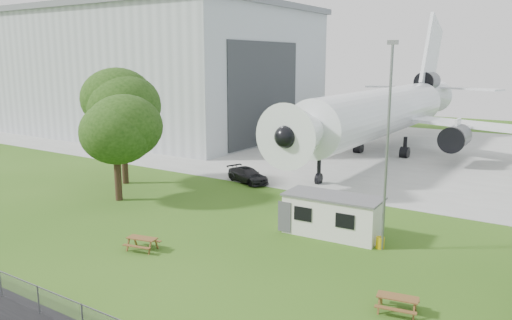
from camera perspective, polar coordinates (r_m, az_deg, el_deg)
The scene contains 11 objects.
ground at distance 29.57m, azimuth -5.47°, elevation -10.65°, with size 160.00×160.00×0.00m, color #477122.
concrete_apron at distance 62.74m, azimuth 16.69°, elevation 0.81°, with size 120.00×46.00×0.03m, color #B7B7B2.
hangar at distance 79.58m, azimuth -10.93°, elevation 10.05°, with size 43.00×31.00×18.55m.
airliner at distance 60.59m, azimuth 14.57°, elevation 5.59°, with size 46.36×47.73×17.69m.
site_cabin at distance 32.41m, azimuth 8.76°, elevation -6.25°, with size 6.81×3.00×2.62m.
picnic_west at distance 30.79m, azimuth -12.84°, elevation -9.97°, with size 1.80×1.50×0.76m, color brown, non-canonical shape.
picnic_east at distance 24.13m, azimuth 15.79°, elevation -16.40°, with size 1.80×1.50×0.76m, color brown, non-canonical shape.
lamp_mast at distance 29.39m, azimuth 14.75°, elevation 1.09°, with size 0.16×0.16×12.00m, color slate.
tree_west_big at distance 45.82m, azimuth -15.12°, elevation 6.34°, with size 8.02×8.02×11.34m.
tree_west_small at distance 40.47m, azimuth -15.79°, elevation 3.42°, with size 6.92×6.92×9.21m.
car_apron_van at distance 45.56m, azimuth -0.95°, elevation -1.77°, with size 1.87×4.59×1.33m, color black.
Camera 1 is at (17.23, -21.30, 11.11)m, focal length 35.00 mm.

